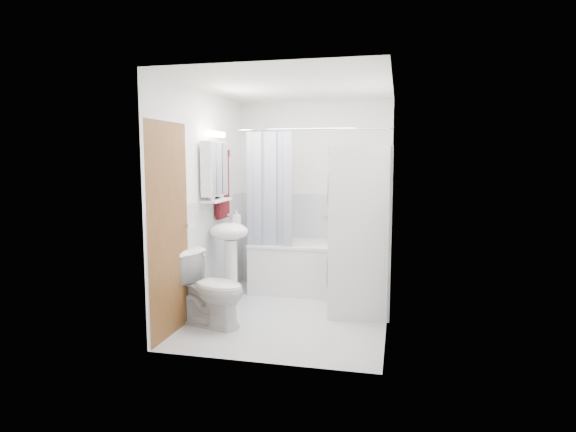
% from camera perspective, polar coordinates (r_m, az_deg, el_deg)
% --- Properties ---
extents(floor, '(2.60, 2.60, 0.00)m').
position_cam_1_polar(floor, '(5.31, 0.53, -11.43)').
color(floor, silver).
rests_on(floor, ground).
extents(room_walls, '(2.60, 2.60, 2.60)m').
position_cam_1_polar(room_walls, '(5.04, 0.55, 4.83)').
color(room_walls, white).
rests_on(room_walls, ground).
extents(wainscot, '(1.98, 2.58, 2.58)m').
position_cam_1_polar(wainscot, '(5.43, 1.21, -4.46)').
color(wainscot, silver).
rests_on(wainscot, ground).
extents(door, '(0.05, 2.00, 2.00)m').
position_cam_1_polar(door, '(4.87, -11.87, -1.15)').
color(door, brown).
rests_on(door, ground).
extents(bathtub, '(1.62, 0.77, 0.62)m').
position_cam_1_polar(bathtub, '(6.07, 3.47, -5.76)').
color(bathtub, white).
rests_on(bathtub, ground).
extents(tub_spout, '(0.04, 0.12, 0.04)m').
position_cam_1_polar(tub_spout, '(6.26, 5.82, 0.14)').
color(tub_spout, silver).
rests_on(tub_spout, room_walls).
extents(curtain_rod, '(1.80, 0.02, 0.02)m').
position_cam_1_polar(curtain_rod, '(5.61, 3.04, 10.26)').
color(curtain_rod, silver).
rests_on(curtain_rod, room_walls).
extents(shower_curtain, '(0.55, 0.02, 1.45)m').
position_cam_1_polar(shower_curtain, '(5.73, -2.21, 2.69)').
color(shower_curtain, '#15234B').
rests_on(shower_curtain, curtain_rod).
extents(sink, '(0.44, 0.37, 1.04)m').
position_cam_1_polar(sink, '(5.46, -6.94, -3.35)').
color(sink, white).
rests_on(sink, ground).
extents(medicine_cabinet, '(0.13, 0.50, 0.71)m').
position_cam_1_polar(medicine_cabinet, '(5.40, -8.67, 5.72)').
color(medicine_cabinet, white).
rests_on(medicine_cabinet, room_walls).
extents(shelf, '(0.18, 0.54, 0.02)m').
position_cam_1_polar(shelf, '(5.42, -8.46, 1.85)').
color(shelf, silver).
rests_on(shelf, room_walls).
extents(shower_caddy, '(0.22, 0.06, 0.02)m').
position_cam_1_polar(shower_caddy, '(6.22, 6.29, 2.06)').
color(shower_caddy, silver).
rests_on(shower_caddy, room_walls).
extents(towel, '(0.07, 0.34, 0.82)m').
position_cam_1_polar(towel, '(5.71, -7.79, 3.90)').
color(towel, '#551318').
rests_on(towel, room_walls).
extents(washer_dryer, '(0.70, 0.70, 1.79)m').
position_cam_1_polar(washer_dryer, '(5.19, 8.34, -1.74)').
color(washer_dryer, white).
rests_on(washer_dryer, ground).
extents(toilet, '(0.83, 0.59, 0.73)m').
position_cam_1_polar(toilet, '(4.92, -9.16, -8.55)').
color(toilet, white).
rests_on(toilet, ground).
extents(soap_pump, '(0.08, 0.17, 0.08)m').
position_cam_1_polar(soap_pump, '(5.52, -6.11, -0.63)').
color(soap_pump, gray).
rests_on(soap_pump, sink).
extents(shelf_bottle, '(0.07, 0.18, 0.07)m').
position_cam_1_polar(shelf_bottle, '(5.27, -9.06, 2.23)').
color(shelf_bottle, gray).
rests_on(shelf_bottle, shelf).
extents(shelf_cup, '(0.10, 0.09, 0.10)m').
position_cam_1_polar(shelf_cup, '(5.52, -8.02, 2.61)').
color(shelf_cup, gray).
rests_on(shelf_cup, shelf).
extents(shampoo_a, '(0.13, 0.17, 0.13)m').
position_cam_1_polar(shampoo_a, '(6.22, 6.18, 2.76)').
color(shampoo_a, gray).
rests_on(shampoo_a, shower_caddy).
extents(shampoo_b, '(0.08, 0.21, 0.08)m').
position_cam_1_polar(shampoo_b, '(6.21, 7.28, 2.50)').
color(shampoo_b, '#272B9C').
rests_on(shampoo_b, shower_caddy).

